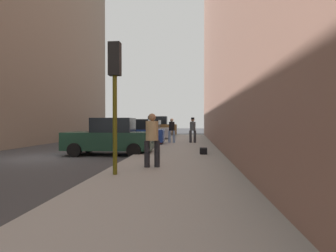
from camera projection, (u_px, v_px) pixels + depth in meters
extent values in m
plane|color=#38383A|center=(45.00, 157.00, 11.81)|extent=(120.00, 120.00, 0.00)
cube|color=gray|center=(178.00, 157.00, 11.26)|extent=(4.00, 40.00, 0.15)
cube|color=#193828|center=(110.00, 141.00, 12.73)|extent=(4.25, 1.96, 0.84)
cube|color=black|center=(114.00, 125.00, 12.71)|extent=(1.94, 1.62, 0.70)
cylinder|color=black|center=(89.00, 146.00, 13.74)|extent=(0.65, 0.24, 0.64)
cylinder|color=black|center=(74.00, 150.00, 11.90)|extent=(0.65, 0.24, 0.64)
cylinder|color=black|center=(141.00, 147.00, 13.57)|extent=(0.65, 0.24, 0.64)
cylinder|color=black|center=(134.00, 150.00, 11.74)|extent=(0.65, 0.24, 0.64)
cube|color=navy|center=(133.00, 136.00, 17.71)|extent=(4.27, 2.00, 0.84)
cube|color=black|center=(136.00, 124.00, 17.69)|extent=(1.95, 1.63, 0.70)
cylinder|color=black|center=(116.00, 140.00, 18.71)|extent=(0.65, 0.24, 0.64)
cylinder|color=black|center=(109.00, 142.00, 16.87)|extent=(0.65, 0.24, 0.64)
cylinder|color=black|center=(154.00, 140.00, 18.56)|extent=(0.65, 0.24, 0.64)
cylinder|color=black|center=(151.00, 142.00, 16.73)|extent=(0.65, 0.24, 0.64)
cube|color=#B7BABF|center=(147.00, 132.00, 23.29)|extent=(4.24, 1.93, 0.84)
cube|color=black|center=(149.00, 124.00, 23.25)|extent=(1.92, 1.61, 0.70)
cylinder|color=black|center=(135.00, 136.00, 24.36)|extent=(0.64, 0.23, 0.64)
cylinder|color=black|center=(129.00, 137.00, 22.53)|extent=(0.64, 0.23, 0.64)
cylinder|color=black|center=(164.00, 136.00, 24.05)|extent=(0.64, 0.23, 0.64)
cylinder|color=black|center=(161.00, 137.00, 22.22)|extent=(0.64, 0.23, 0.64)
cube|color=brown|center=(156.00, 129.00, 29.20)|extent=(4.65, 1.98, 1.10)
cube|color=black|center=(158.00, 120.00, 29.18)|extent=(2.12, 1.63, 0.90)
cylinder|color=black|center=(144.00, 133.00, 30.22)|extent=(0.65, 0.24, 0.64)
cylinder|color=black|center=(142.00, 134.00, 28.38)|extent=(0.65, 0.24, 0.64)
cylinder|color=black|center=(170.00, 133.00, 30.04)|extent=(0.65, 0.24, 0.64)
cylinder|color=black|center=(169.00, 134.00, 28.20)|extent=(0.65, 0.24, 0.64)
cylinder|color=red|center=(160.00, 140.00, 17.61)|extent=(0.22, 0.22, 0.55)
sphere|color=red|center=(160.00, 135.00, 17.60)|extent=(0.20, 0.20, 0.20)
cylinder|color=red|center=(158.00, 139.00, 17.62)|extent=(0.10, 0.09, 0.09)
cylinder|color=red|center=(162.00, 139.00, 17.59)|extent=(0.10, 0.09, 0.09)
cylinder|color=#514C0F|center=(115.00, 109.00, 7.13)|extent=(0.12, 0.12, 3.60)
cube|color=black|center=(115.00, 59.00, 7.12)|extent=(0.32, 0.24, 0.90)
sphere|color=red|center=(116.00, 50.00, 7.24)|extent=(0.14, 0.14, 0.14)
sphere|color=yellow|center=(116.00, 60.00, 7.25)|extent=(0.14, 0.14, 0.14)
sphere|color=green|center=(116.00, 70.00, 7.25)|extent=(0.14, 0.14, 0.14)
cylinder|color=#728CB2|center=(169.00, 137.00, 18.56)|extent=(0.19, 0.19, 0.85)
cylinder|color=#728CB2|center=(174.00, 137.00, 18.52)|extent=(0.19, 0.19, 0.85)
cylinder|color=black|center=(172.00, 126.00, 18.53)|extent=(0.41, 0.41, 0.62)
sphere|color=beige|center=(172.00, 120.00, 18.53)|extent=(0.24, 0.24, 0.24)
cylinder|color=black|center=(157.00, 154.00, 8.35)|extent=(0.21, 0.21, 0.85)
cylinder|color=black|center=(147.00, 154.00, 8.31)|extent=(0.21, 0.21, 0.85)
cylinder|color=tan|center=(152.00, 131.00, 8.32)|extent=(0.48, 0.48, 0.62)
sphere|color=#997051|center=(152.00, 117.00, 8.32)|extent=(0.24, 0.24, 0.24)
cylinder|color=#333338|center=(190.00, 137.00, 18.47)|extent=(0.22, 0.22, 0.85)
cylinder|color=#333338|center=(195.00, 137.00, 18.53)|extent=(0.22, 0.22, 0.85)
cylinder|color=#4C5156|center=(193.00, 126.00, 18.49)|extent=(0.49, 0.49, 0.62)
sphere|color=tan|center=(193.00, 120.00, 18.49)|extent=(0.24, 0.24, 0.24)
cylinder|color=black|center=(193.00, 119.00, 18.49)|extent=(0.34, 0.34, 0.02)
cylinder|color=black|center=(193.00, 118.00, 18.49)|extent=(0.23, 0.23, 0.11)
cube|color=black|center=(203.00, 151.00, 11.80)|extent=(0.32, 0.44, 0.28)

